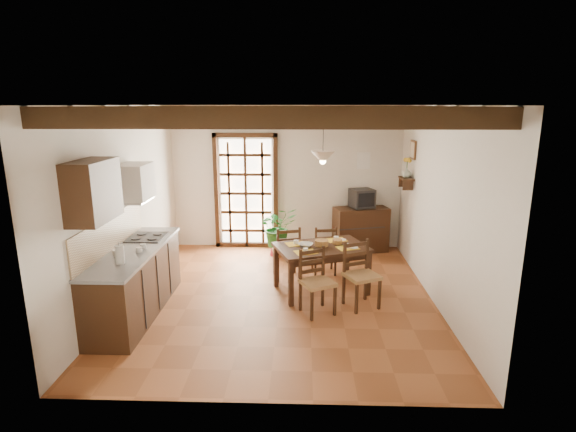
{
  "coord_description": "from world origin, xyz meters",
  "views": [
    {
      "loc": [
        0.32,
        -6.27,
        2.81
      ],
      "look_at": [
        0.1,
        0.4,
        1.15
      ],
      "focal_mm": 28.0,
      "sensor_mm": 36.0,
      "label": 1
    }
  ],
  "objects_px": {
    "dining_table": "(321,252)",
    "potted_plant": "(278,227)",
    "pendant_lamp": "(323,156)",
    "chair_far_left": "(287,261)",
    "chair_near_left": "(317,294)",
    "crt_tv": "(362,198)",
    "sideboard": "(361,229)",
    "chair_far_right": "(324,258)",
    "chair_near_right": "(361,287)",
    "kitchen_counter": "(135,280)"
  },
  "relations": [
    {
      "from": "dining_table",
      "to": "sideboard",
      "type": "height_order",
      "value": "sideboard"
    },
    {
      "from": "sideboard",
      "to": "potted_plant",
      "type": "distance_m",
      "value": 1.64
    },
    {
      "from": "chair_far_left",
      "to": "chair_far_right",
      "type": "bearing_deg",
      "value": -174.59
    },
    {
      "from": "sideboard",
      "to": "pendant_lamp",
      "type": "distance_m",
      "value": 2.64
    },
    {
      "from": "crt_tv",
      "to": "pendant_lamp",
      "type": "height_order",
      "value": "pendant_lamp"
    },
    {
      "from": "chair_near_left",
      "to": "chair_near_right",
      "type": "relative_size",
      "value": 0.96
    },
    {
      "from": "crt_tv",
      "to": "chair_far_left",
      "type": "bearing_deg",
      "value": -153.46
    },
    {
      "from": "chair_near_right",
      "to": "pendant_lamp",
      "type": "xyz_separation_m",
      "value": [
        -0.55,
        0.63,
        1.78
      ]
    },
    {
      "from": "chair_near_left",
      "to": "chair_far_right",
      "type": "bearing_deg",
      "value": 56.67
    },
    {
      "from": "kitchen_counter",
      "to": "dining_table",
      "type": "distance_m",
      "value": 2.71
    },
    {
      "from": "sideboard",
      "to": "pendant_lamp",
      "type": "xyz_separation_m",
      "value": [
        -0.85,
        -1.89,
        1.64
      ]
    },
    {
      "from": "chair_near_right",
      "to": "potted_plant",
      "type": "bearing_deg",
      "value": 95.29
    },
    {
      "from": "potted_plant",
      "to": "pendant_lamp",
      "type": "bearing_deg",
      "value": -64.4
    },
    {
      "from": "sideboard",
      "to": "dining_table",
      "type": "bearing_deg",
      "value": -127.59
    },
    {
      "from": "chair_near_left",
      "to": "crt_tv",
      "type": "height_order",
      "value": "crt_tv"
    },
    {
      "from": "chair_far_right",
      "to": "pendant_lamp",
      "type": "relative_size",
      "value": 1.01
    },
    {
      "from": "dining_table",
      "to": "chair_far_right",
      "type": "relative_size",
      "value": 1.82
    },
    {
      "from": "chair_far_right",
      "to": "sideboard",
      "type": "relative_size",
      "value": 0.83
    },
    {
      "from": "chair_far_right",
      "to": "crt_tv",
      "type": "relative_size",
      "value": 1.66
    },
    {
      "from": "potted_plant",
      "to": "kitchen_counter",
      "type": "bearing_deg",
      "value": -125.99
    },
    {
      "from": "chair_far_right",
      "to": "chair_far_left",
      "type": "bearing_deg",
      "value": 12.29
    },
    {
      "from": "chair_far_left",
      "to": "crt_tv",
      "type": "xyz_separation_m",
      "value": [
        1.4,
        1.46,
        0.78
      ]
    },
    {
      "from": "sideboard",
      "to": "chair_far_right",
      "type": "bearing_deg",
      "value": -136.43
    },
    {
      "from": "chair_near_right",
      "to": "sideboard",
      "type": "distance_m",
      "value": 2.54
    },
    {
      "from": "kitchen_counter",
      "to": "chair_far_left",
      "type": "xyz_separation_m",
      "value": [
        2.02,
        1.36,
        -0.19
      ]
    },
    {
      "from": "dining_table",
      "to": "chair_near_right",
      "type": "bearing_deg",
      "value": -64.01
    },
    {
      "from": "crt_tv",
      "to": "chair_near_left",
      "type": "bearing_deg",
      "value": -128.44
    },
    {
      "from": "chair_far_left",
      "to": "pendant_lamp",
      "type": "xyz_separation_m",
      "value": [
        0.55,
        -0.43,
        1.8
      ]
    },
    {
      "from": "chair_near_right",
      "to": "pendant_lamp",
      "type": "bearing_deg",
      "value": 105.67
    },
    {
      "from": "chair_near_right",
      "to": "chair_far_right",
      "type": "bearing_deg",
      "value": 84.69
    },
    {
      "from": "chair_far_left",
      "to": "crt_tv",
      "type": "relative_size",
      "value": 1.75
    },
    {
      "from": "kitchen_counter",
      "to": "chair_near_right",
      "type": "height_order",
      "value": "kitchen_counter"
    },
    {
      "from": "chair_far_right",
      "to": "sideboard",
      "type": "distance_m",
      "value": 1.46
    },
    {
      "from": "chair_near_right",
      "to": "potted_plant",
      "type": "height_order",
      "value": "potted_plant"
    },
    {
      "from": "chair_near_right",
      "to": "potted_plant",
      "type": "xyz_separation_m",
      "value": [
        -1.3,
        2.2,
        0.28
      ]
    },
    {
      "from": "dining_table",
      "to": "chair_far_left",
      "type": "distance_m",
      "value": 0.84
    },
    {
      "from": "kitchen_counter",
      "to": "sideboard",
      "type": "distance_m",
      "value": 4.43
    },
    {
      "from": "potted_plant",
      "to": "pendant_lamp",
      "type": "distance_m",
      "value": 2.3
    },
    {
      "from": "dining_table",
      "to": "chair_far_right",
      "type": "xyz_separation_m",
      "value": [
        0.08,
        0.76,
        -0.37
      ]
    },
    {
      "from": "chair_far_right",
      "to": "potted_plant",
      "type": "height_order",
      "value": "potted_plant"
    },
    {
      "from": "dining_table",
      "to": "chair_far_right",
      "type": "bearing_deg",
      "value": 64.15
    },
    {
      "from": "dining_table",
      "to": "potted_plant",
      "type": "relative_size",
      "value": 0.78
    },
    {
      "from": "chair_near_left",
      "to": "sideboard",
      "type": "xyz_separation_m",
      "value": [
        0.93,
        2.75,
        0.15
      ]
    },
    {
      "from": "chair_near_left",
      "to": "pendant_lamp",
      "type": "xyz_separation_m",
      "value": [
        0.08,
        0.86,
        1.8
      ]
    },
    {
      "from": "chair_far_left",
      "to": "sideboard",
      "type": "bearing_deg",
      "value": -148.2
    },
    {
      "from": "potted_plant",
      "to": "pendant_lamp",
      "type": "xyz_separation_m",
      "value": [
        0.75,
        -1.57,
        1.51
      ]
    },
    {
      "from": "chair_far_right",
      "to": "potted_plant",
      "type": "relative_size",
      "value": 0.43
    },
    {
      "from": "kitchen_counter",
      "to": "chair_near_left",
      "type": "height_order",
      "value": "kitchen_counter"
    },
    {
      "from": "chair_near_left",
      "to": "chair_far_left",
      "type": "bearing_deg",
      "value": 82.66
    },
    {
      "from": "chair_near_right",
      "to": "chair_far_left",
      "type": "height_order",
      "value": "chair_near_right"
    }
  ]
}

